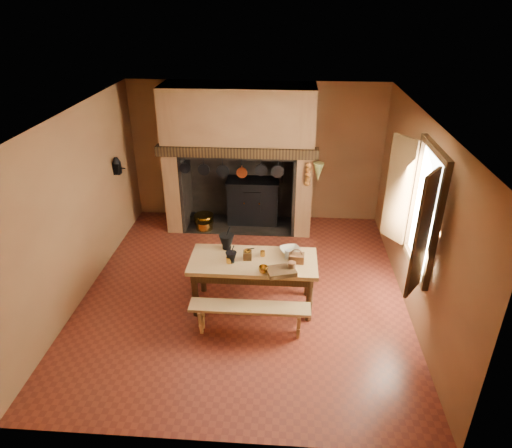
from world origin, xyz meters
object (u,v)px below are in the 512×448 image
at_px(work_table, 253,267).
at_px(wicker_basket, 296,258).
at_px(bench_front, 250,313).
at_px(mixing_bowl, 290,251).
at_px(iron_range, 253,201).
at_px(coffee_grinder, 248,255).

xyz_separation_m(work_table, wicker_basket, (0.62, -0.01, 0.20)).
relative_size(work_table, bench_front, 1.12).
bearing_deg(mixing_bowl, iron_range, 106.33).
height_order(work_table, mixing_bowl, mixing_bowl).
height_order(iron_range, mixing_bowl, iron_range).
distance_m(bench_front, wicker_basket, 1.04).
xyz_separation_m(iron_range, coffee_grinder, (0.13, -2.77, 0.39)).
relative_size(work_table, mixing_bowl, 6.21).
height_order(iron_range, coffee_grinder, iron_range).
relative_size(work_table, wicker_basket, 8.05).
distance_m(bench_front, mixing_bowl, 1.14).
bearing_deg(coffee_grinder, bench_front, -86.26).
relative_size(bench_front, wicker_basket, 7.20).
relative_size(work_table, coffee_grinder, 9.83).
relative_size(iron_range, coffee_grinder, 8.49).
distance_m(iron_range, coffee_grinder, 2.80).
bearing_deg(bench_front, mixing_bowl, 58.95).
bearing_deg(work_table, mixing_bowl, 23.58).
height_order(work_table, coffee_grinder, coffee_grinder).
relative_size(bench_front, mixing_bowl, 5.56).
height_order(coffee_grinder, wicker_basket, wicker_basket).
relative_size(coffee_grinder, wicker_basket, 0.82).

